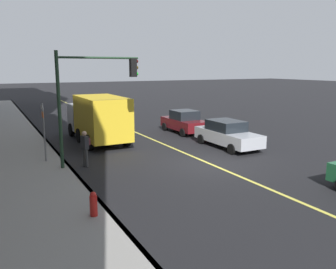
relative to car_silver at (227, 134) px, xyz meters
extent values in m
plane|color=black|center=(-2.63, 3.03, -0.81)|extent=(200.00, 200.00, 0.00)
cube|color=gray|center=(-2.63, 11.27, -0.73)|extent=(80.00, 3.80, 0.15)
cube|color=slate|center=(-2.63, 9.45, -0.73)|extent=(80.00, 0.16, 0.15)
cube|color=#D8CC4C|center=(-2.63, 3.03, -0.80)|extent=(80.00, 0.16, 0.01)
cube|color=#A8AAB2|center=(-0.05, 0.00, -0.16)|extent=(4.66, 1.78, 0.70)
cube|color=black|center=(0.15, 0.00, 0.50)|extent=(2.16, 1.64, 0.60)
cylinder|color=black|center=(-1.59, -0.87, -0.51)|extent=(0.60, 0.22, 0.60)
cylinder|color=black|center=(-1.59, 0.87, -0.51)|extent=(0.60, 0.22, 0.60)
cylinder|color=black|center=(1.49, -0.87, -0.51)|extent=(0.60, 0.22, 0.60)
cylinder|color=black|center=(1.49, 0.87, -0.51)|extent=(0.60, 0.22, 0.60)
cube|color=#591116|center=(5.32, -0.08, -0.15)|extent=(4.15, 1.77, 0.72)
cube|color=black|center=(5.23, -0.08, 0.53)|extent=(1.77, 1.62, 0.64)
cylinder|color=black|center=(3.95, -0.95, -0.51)|extent=(0.60, 0.22, 0.60)
cylinder|color=black|center=(3.95, 0.78, -0.51)|extent=(0.60, 0.22, 0.60)
cylinder|color=black|center=(6.69, -0.95, -0.51)|extent=(0.60, 0.22, 0.60)
cylinder|color=black|center=(6.69, 0.78, -0.51)|extent=(0.60, 0.22, 0.60)
cube|color=silver|center=(7.81, 6.40, 0.53)|extent=(1.93, 2.37, 1.77)
cube|color=gold|center=(4.29, 6.40, 0.90)|extent=(4.81, 2.37, 2.51)
cylinder|color=black|center=(7.81, 7.54, -0.36)|extent=(0.90, 0.28, 0.90)
cylinder|color=black|center=(7.81, 5.27, -0.36)|extent=(0.90, 0.28, 0.90)
cylinder|color=black|center=(3.09, 7.54, -0.36)|extent=(0.90, 0.28, 0.90)
cylinder|color=black|center=(3.09, 5.27, -0.36)|extent=(0.90, 0.28, 0.90)
cylinder|color=black|center=(5.49, 7.54, -0.36)|extent=(0.90, 0.28, 0.90)
cylinder|color=black|center=(5.49, 5.27, -0.36)|extent=(0.90, 0.28, 0.90)
cylinder|color=#383838|center=(-0.32, 8.61, -0.37)|extent=(0.17, 0.17, 0.86)
cylinder|color=#383838|center=(-0.10, 8.68, -0.37)|extent=(0.17, 0.17, 0.86)
cube|color=#262628|center=(-0.21, 8.64, 0.38)|extent=(0.46, 0.33, 0.65)
sphere|color=tan|center=(-0.21, 8.64, 0.82)|extent=(0.23, 0.23, 0.23)
cube|color=#592626|center=(-0.16, 8.48, 0.41)|extent=(0.29, 0.23, 0.34)
cylinder|color=#1E3823|center=(-0.42, 9.77, 1.93)|extent=(0.16, 0.16, 5.47)
cylinder|color=#1E3823|center=(-0.42, 7.84, 4.37)|extent=(0.10, 3.86, 0.10)
cube|color=black|center=(-0.42, 6.16, 3.92)|extent=(0.28, 0.30, 0.90)
sphere|color=#360605|center=(-0.42, 5.98, 4.22)|extent=(0.18, 0.18, 0.18)
sphere|color=#392905|center=(-0.42, 5.98, 3.92)|extent=(0.18, 0.18, 0.18)
sphere|color=green|center=(-0.42, 5.98, 3.62)|extent=(0.18, 0.18, 0.18)
cylinder|color=slate|center=(1.16, 10.27, 0.71)|extent=(0.08, 0.08, 3.02)
cube|color=white|center=(1.16, 10.29, 2.02)|extent=(0.60, 0.02, 0.20)
cube|color=#DB5919|center=(1.16, 10.29, 1.67)|extent=(0.44, 0.02, 0.28)
cylinder|color=red|center=(-6.35, 9.97, -0.41)|extent=(0.24, 0.24, 0.80)
sphere|color=red|center=(-6.35, 9.97, 0.03)|extent=(0.20, 0.20, 0.20)
camera|label=1|loc=(-16.54, 12.67, 3.93)|focal=37.29mm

